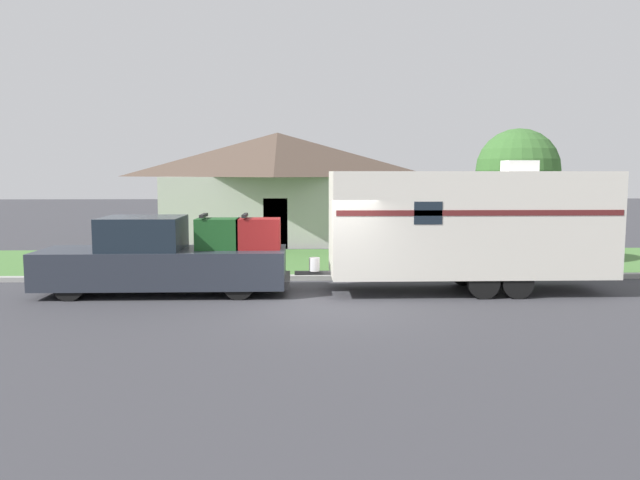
# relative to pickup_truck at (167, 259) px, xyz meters

# --- Properties ---
(ground_plane) EXTENTS (120.00, 120.00, 0.00)m
(ground_plane) POSITION_rel_pickup_truck_xyz_m (4.17, -1.79, -0.92)
(ground_plane) COLOR #38383D
(curb_strip) EXTENTS (80.00, 0.30, 0.14)m
(curb_strip) POSITION_rel_pickup_truck_xyz_m (4.17, 1.96, -0.85)
(curb_strip) COLOR #999993
(curb_strip) RESTS_ON ground_plane
(lawn_strip) EXTENTS (80.00, 7.00, 0.03)m
(lawn_strip) POSITION_rel_pickup_truck_xyz_m (4.17, 5.61, -0.91)
(lawn_strip) COLOR #477538
(lawn_strip) RESTS_ON ground_plane
(house_across_street) EXTENTS (10.41, 7.19, 4.99)m
(house_across_street) POSITION_rel_pickup_truck_xyz_m (2.50, 12.83, 1.66)
(house_across_street) COLOR #B2B2A8
(house_across_street) RESTS_ON ground_plane
(pickup_truck) EXTENTS (6.47, 2.00, 2.09)m
(pickup_truck) POSITION_rel_pickup_truck_xyz_m (0.00, 0.00, 0.00)
(pickup_truck) COLOR black
(pickup_truck) RESTS_ON ground_plane
(travel_trailer) EXTENTS (8.25, 2.23, 3.48)m
(travel_trailer) POSITION_rel_pickup_truck_xyz_m (7.96, -0.00, 0.90)
(travel_trailer) COLOR black
(travel_trailer) RESTS_ON ground_plane
(mailbox) EXTENTS (0.48, 0.20, 1.39)m
(mailbox) POSITION_rel_pickup_truck_xyz_m (-1.77, 2.87, 0.14)
(mailbox) COLOR brown
(mailbox) RESTS_ON ground_plane
(tree_in_yard) EXTENTS (2.80, 2.80, 4.65)m
(tree_in_yard) POSITION_rel_pickup_truck_xyz_m (10.90, 4.75, 2.31)
(tree_in_yard) COLOR brown
(tree_in_yard) RESTS_ON ground_plane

